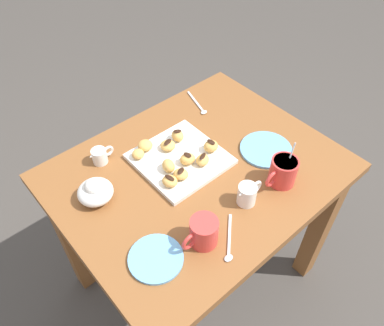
{
  "coord_description": "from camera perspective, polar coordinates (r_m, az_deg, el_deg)",
  "views": [
    {
      "loc": [
        0.59,
        0.65,
        1.72
      ],
      "look_at": [
        0.01,
        -0.02,
        0.77
      ],
      "focal_mm": 35.63,
      "sensor_mm": 36.0,
      "label": 1
    }
  ],
  "objects": [
    {
      "name": "beignet_3",
      "position": [
        1.24,
        -3.44,
        -2.62
      ],
      "size": [
        0.06,
        0.06,
        0.03
      ],
      "primitive_type": "ellipsoid",
      "rotation": [
        0.0,
        0.0,
        4.9
      ],
      "color": "#DBA351",
      "rests_on": "pastry_plate_square"
    },
    {
      "name": "chocolate_drizzle_8",
      "position": [
        1.37,
        -2.19,
        4.78
      ],
      "size": [
        0.03,
        0.03,
        0.0
      ],
      "primitive_type": "ellipsoid",
      "rotation": [
        0.0,
        0.0,
        5.74
      ],
      "color": "black",
      "rests_on": "beignet_8"
    },
    {
      "name": "coffee_mug_red_left",
      "position": [
        1.27,
        13.45,
        -1.17
      ],
      "size": [
        0.13,
        0.09,
        0.15
      ],
      "color": "red",
      "rests_on": "dining_table"
    },
    {
      "name": "ice_cream_bowl",
      "position": [
        1.24,
        -14.3,
        -4.08
      ],
      "size": [
        0.11,
        0.11,
        0.08
      ],
      "color": "silver",
      "rests_on": "dining_table"
    },
    {
      "name": "pastry_plate_square",
      "position": [
        1.33,
        -1.79,
        0.64
      ],
      "size": [
        0.29,
        0.29,
        0.02
      ],
      "primitive_type": "cube",
      "color": "silver",
      "rests_on": "dining_table"
    },
    {
      "name": "chocolate_drizzle_2",
      "position": [
        1.28,
        -0.68,
        1.23
      ],
      "size": [
        0.02,
        0.03,
        0.0
      ],
      "primitive_type": "ellipsoid",
      "rotation": [
        0.0,
        0.0,
        4.88
      ],
      "color": "black",
      "rests_on": "beignet_2"
    },
    {
      "name": "beignet_4",
      "position": [
        1.29,
        1.69,
        0.37
      ],
      "size": [
        0.07,
        0.06,
        0.03
      ],
      "primitive_type": "ellipsoid",
      "rotation": [
        0.0,
        0.0,
        3.56
      ],
      "color": "#DBA351",
      "rests_on": "pastry_plate_square"
    },
    {
      "name": "beignet_6",
      "position": [
        1.35,
        -3.63,
        2.64
      ],
      "size": [
        0.06,
        0.06,
        0.03
      ],
      "primitive_type": "ellipsoid",
      "rotation": [
        0.0,
        0.0,
        0.23
      ],
      "color": "#DBA351",
      "rests_on": "pastry_plate_square"
    },
    {
      "name": "chocolate_drizzle_0",
      "position": [
        1.33,
        2.88,
        3.19
      ],
      "size": [
        0.02,
        0.04,
        0.0
      ],
      "primitive_type": "ellipsoid",
      "rotation": [
        0.0,
        0.0,
        4.83
      ],
      "color": "black",
      "rests_on": "beignet_0"
    },
    {
      "name": "beignet_2",
      "position": [
        1.3,
        -0.67,
        0.61
      ],
      "size": [
        0.06,
        0.06,
        0.04
      ],
      "primitive_type": "ellipsoid",
      "rotation": [
        0.0,
        0.0,
        4.47
      ],
      "color": "#DBA351",
      "rests_on": "pastry_plate_square"
    },
    {
      "name": "beignet_7",
      "position": [
        1.27,
        -3.53,
        -0.41
      ],
      "size": [
        0.05,
        0.06,
        0.04
      ],
      "primitive_type": "ellipsoid",
      "rotation": [
        0.0,
        0.0,
        4.42
      ],
      "color": "#DBA351",
      "rests_on": "pastry_plate_square"
    },
    {
      "name": "beignet_9",
      "position": [
        1.26,
        -1.74,
        -1.62
      ],
      "size": [
        0.06,
        0.07,
        0.03
      ],
      "primitive_type": "ellipsoid",
      "rotation": [
        0.0,
        0.0,
        0.43
      ],
      "color": "#DBA351",
      "rests_on": "pastry_plate_square"
    },
    {
      "name": "chocolate_drizzle_4",
      "position": [
        1.28,
        1.71,
        0.93
      ],
      "size": [
        0.04,
        0.03,
        0.0
      ],
      "primitive_type": "ellipsoid",
      "rotation": [
        0.0,
        0.0,
        3.55
      ],
      "color": "black",
      "rests_on": "beignet_4"
    },
    {
      "name": "chocolate_drizzle_9",
      "position": [
        1.24,
        -1.76,
        -1.12
      ],
      "size": [
        0.04,
        0.03,
        0.0
      ],
      "primitive_type": "ellipsoid",
      "rotation": [
        0.0,
        0.0,
        0.43
      ],
      "color": "black",
      "rests_on": "beignet_9"
    },
    {
      "name": "coffee_mug_red_right",
      "position": [
        1.1,
        1.69,
        -10.22
      ],
      "size": [
        0.12,
        0.08,
        0.09
      ],
      "color": "red",
      "rests_on": "dining_table"
    },
    {
      "name": "saucer_sky_left",
      "position": [
        1.11,
        -5.44,
        -14.04
      ],
      "size": [
        0.16,
        0.16,
        0.01
      ],
      "primitive_type": "cylinder",
      "color": "#66A8DB",
      "rests_on": "dining_table"
    },
    {
      "name": "beignet_5",
      "position": [
        1.33,
        -8.07,
        1.34
      ],
      "size": [
        0.06,
        0.06,
        0.03
      ],
      "primitive_type": "ellipsoid",
      "rotation": [
        0.0,
        0.0,
        5.1
      ],
      "color": "#DBA351",
      "rests_on": "pastry_plate_square"
    },
    {
      "name": "dining_table",
      "position": [
        1.42,
        0.8,
        -5.04
      ],
      "size": [
        0.95,
        0.76,
        0.75
      ],
      "color": "brown",
      "rests_on": "ground_plane"
    },
    {
      "name": "chocolate_sauce_pitcher",
      "position": [
        1.35,
        -13.65,
        1.12
      ],
      "size": [
        0.09,
        0.05,
        0.06
      ],
      "color": "silver",
      "rests_on": "dining_table"
    },
    {
      "name": "chocolate_drizzle_6",
      "position": [
        1.34,
        -3.66,
        3.15
      ],
      "size": [
        0.04,
        0.03,
        0.0
      ],
      "primitive_type": "ellipsoid",
      "rotation": [
        0.0,
        0.0,
        0.33
      ],
      "color": "black",
      "rests_on": "beignet_6"
    },
    {
      "name": "chocolate_drizzle_3",
      "position": [
        1.22,
        -3.47,
        -2.11
      ],
      "size": [
        0.02,
        0.04,
        0.0
      ],
      "primitive_type": "ellipsoid",
      "rotation": [
        0.0,
        0.0,
        4.93
      ],
      "color": "black",
      "rests_on": "beignet_3"
    },
    {
      "name": "loose_spoon_near_saucer",
      "position": [
        1.56,
        1.0,
        8.6
      ],
      "size": [
        0.06,
        0.16,
        0.01
      ],
      "color": "silver",
      "rests_on": "dining_table"
    },
    {
      "name": "cream_pitcher_white",
      "position": [
        1.2,
        8.3,
        -4.54
      ],
      "size": [
        0.1,
        0.06,
        0.07
      ],
      "color": "silver",
      "rests_on": "dining_table"
    },
    {
      "name": "ground_plane",
      "position": [
        1.93,
        0.61,
        -16.17
      ],
      "size": [
        8.0,
        8.0,
        0.0
      ],
      "primitive_type": "plane",
      "color": "#423D38"
    },
    {
      "name": "beignet_8",
      "position": [
        1.38,
        -2.17,
        4.14
      ],
      "size": [
        0.06,
        0.06,
        0.04
      ],
      "primitive_type": "ellipsoid",
      "rotation": [
        0.0,
        0.0,
        5.99
      ],
      "color": "#DBA351",
      "rests_on": "pastry_plate_square"
    },
    {
      "name": "beignet_0",
      "position": [
        1.34,
        2.85,
        2.53
      ],
      "size": [
        0.05,
        0.05,
        0.04
      ],
      "primitive_type": "ellipsoid",
      "rotation": [
        0.0,
        0.0,
        4.65
      ],
      "color": "#DBA351",
      "rests_on": "pastry_plate_square"
    },
    {
      "name": "loose_spoon_by_plate",
      "position": [
        1.13,
        5.58,
        -11.88
      ],
      "size": [
        0.13,
        0.12,
        0.01
      ],
      "color": "silver",
      "rests_on": "dining_table"
    },
    {
      "name": "beignet_1",
      "position": [
        1.36,
        -7.01,
        2.63
      ],
      "size": [
        0.06,
        0.06,
        0.03
      ],
      "primitive_type": "ellipsoid",
      "rotation": [
        0.0,
        0.0,
        3.23
      ],
      "color": "#DBA351",
      "rests_on": "pastry_plate_square"
    },
    {
      "name": "saucer_sky_right",
      "position": [
        1.4,
        11.01,
        2.0
      ],
      "size": [
        0.19,
        0.19,
        0.01
      ],
      "primitive_type": "cylinder",
      "color": "#66A8DB",
      "rests_on": "dining_table"
    }
  ]
}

